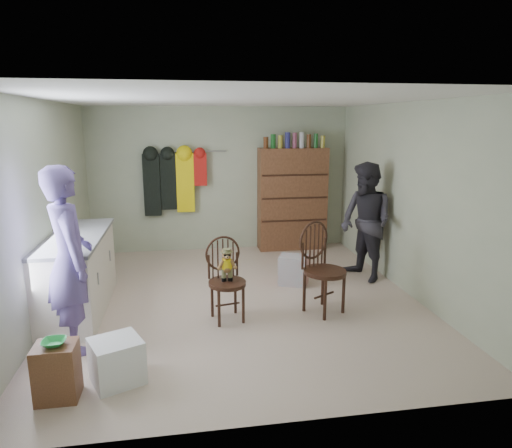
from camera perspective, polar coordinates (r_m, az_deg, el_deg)
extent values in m
plane|color=beige|center=(5.97, -2.08, -9.44)|extent=(5.00, 5.00, 0.00)
plane|color=#B2B99B|center=(8.08, -4.43, 5.57)|extent=(4.50, 0.00, 4.50)
plane|color=#B2B99B|center=(5.79, -24.86, 1.58)|extent=(0.00, 5.00, 5.00)
plane|color=#B2B99B|center=(6.31, 18.57, 2.92)|extent=(0.00, 5.00, 5.00)
plane|color=white|center=(5.54, -2.30, 15.29)|extent=(5.00, 5.00, 0.00)
cube|color=silver|center=(5.91, -21.32, -5.93)|extent=(0.60, 1.80, 0.90)
cube|color=slate|center=(5.79, -21.69, -1.50)|extent=(0.64, 1.86, 0.04)
cylinder|color=#99999E|center=(5.40, -19.12, -6.47)|extent=(0.02, 0.02, 0.14)
cylinder|color=#99999E|center=(6.25, -17.79, -3.79)|extent=(0.02, 0.02, 0.14)
cube|color=brown|center=(4.27, -23.62, -16.57)|extent=(0.33, 0.29, 0.48)
imported|color=green|center=(4.15, -23.95, -13.39)|extent=(0.19, 0.19, 0.05)
cube|color=white|center=(4.36, -17.02, -16.05)|extent=(0.54, 0.53, 0.39)
cylinder|color=#3D2115|center=(5.25, -3.61, -7.39)|extent=(0.50, 0.50, 0.04)
cylinder|color=#3D2115|center=(5.17, -4.64, -10.53)|extent=(0.03, 0.03, 0.43)
cylinder|color=#3D2115|center=(5.25, -1.60, -10.13)|extent=(0.03, 0.03, 0.43)
cylinder|color=#3D2115|center=(5.43, -5.50, -9.36)|extent=(0.03, 0.03, 0.43)
cylinder|color=#3D2115|center=(5.51, -2.60, -9.01)|extent=(0.03, 0.03, 0.43)
torus|color=#3D2115|center=(5.31, -4.19, -3.69)|extent=(0.41, 0.11, 0.42)
cylinder|color=#3D2115|center=(5.30, -5.92, -5.36)|extent=(0.03, 0.03, 0.28)
cylinder|color=#3D2115|center=(5.39, -2.38, -4.99)|extent=(0.03, 0.03, 0.28)
cylinder|color=yellow|center=(5.19, -3.66, -5.01)|extent=(0.12, 0.12, 0.11)
cylinder|color=#475128|center=(5.23, -3.65, -6.20)|extent=(0.07, 0.07, 0.18)
sphere|color=#9E7042|center=(5.16, -3.68, -3.86)|extent=(0.11, 0.11, 0.11)
cylinder|color=#475128|center=(5.15, -3.69, -3.31)|extent=(0.10, 0.10, 0.04)
cube|color=black|center=(5.11, -3.63, -3.93)|extent=(0.08, 0.01, 0.02)
cylinder|color=#3D2115|center=(5.49, 8.60, -5.92)|extent=(0.66, 0.66, 0.05)
cylinder|color=#3D2115|center=(5.37, 8.62, -9.41)|extent=(0.04, 0.04, 0.49)
cylinder|color=#3D2115|center=(5.60, 10.88, -8.55)|extent=(0.04, 0.04, 0.49)
cylinder|color=#3D2115|center=(5.58, 6.05, -8.45)|extent=(0.04, 0.04, 0.49)
cylinder|color=#3D2115|center=(5.80, 8.33, -7.68)|extent=(0.04, 0.04, 0.49)
torus|color=#3D2115|center=(5.52, 7.23, -2.01)|extent=(0.43, 0.26, 0.47)
cylinder|color=#3D2115|center=(5.42, 5.84, -4.02)|extent=(0.03, 0.03, 0.32)
cylinder|color=#3D2115|center=(5.69, 8.62, -3.29)|extent=(0.03, 0.03, 0.32)
cube|color=#E57772|center=(6.47, 4.71, -5.75)|extent=(0.48, 0.44, 0.41)
imported|color=#615093|center=(4.83, -22.29, -4.17)|extent=(0.68, 0.80, 1.86)
imported|color=#2D2B33|center=(6.67, 13.57, 0.23)|extent=(0.86, 0.98, 1.70)
cube|color=brown|center=(8.14, 4.55, 3.13)|extent=(1.20, 0.38, 1.80)
cube|color=#3D2115|center=(8.02, 4.83, 0.44)|extent=(1.16, 0.02, 0.03)
cube|color=#3D2115|center=(7.95, 4.88, 3.26)|extent=(1.16, 0.02, 0.03)
cube|color=#3D2115|center=(7.89, 4.94, 6.12)|extent=(1.16, 0.02, 0.03)
cylinder|color=#592D14|center=(7.83, 1.24, 10.12)|extent=(0.08, 0.08, 0.19)
cylinder|color=#19591E|center=(7.85, 2.16, 10.29)|extent=(0.09, 0.09, 0.24)
cylinder|color=#A59933|center=(7.88, 3.06, 10.22)|extent=(0.08, 0.08, 0.22)
cylinder|color=navy|center=(7.90, 3.96, 10.40)|extent=(0.09, 0.09, 0.27)
cylinder|color=#8C3F59|center=(7.93, 4.85, 10.37)|extent=(0.07, 0.07, 0.26)
cylinder|color=#B2B2B7|center=(7.97, 5.74, 10.37)|extent=(0.08, 0.08, 0.27)
cylinder|color=#592D14|center=(8.00, 6.62, 10.24)|extent=(0.08, 0.08, 0.23)
cylinder|color=#19591E|center=(8.03, 7.49, 10.27)|extent=(0.07, 0.07, 0.24)
cylinder|color=#A59933|center=(8.07, 8.35, 10.14)|extent=(0.08, 0.08, 0.21)
cylinder|color=#99999E|center=(7.95, -7.37, 9.01)|extent=(1.00, 0.02, 0.02)
cube|color=black|center=(7.95, -12.88, 4.77)|extent=(0.28, 0.10, 1.05)
cube|color=black|center=(7.93, -10.87, 5.21)|extent=(0.26, 0.10, 0.95)
cube|color=yellow|center=(7.93, -8.83, 5.11)|extent=(0.30, 0.10, 1.00)
cube|color=red|center=(7.92, -7.00, 6.78)|extent=(0.22, 0.10, 0.55)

